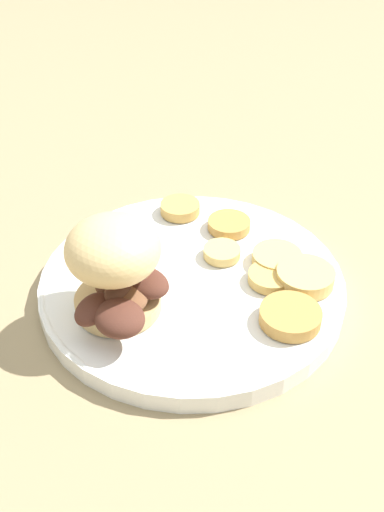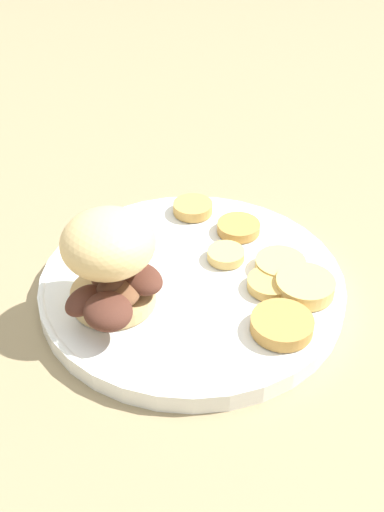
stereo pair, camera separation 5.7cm
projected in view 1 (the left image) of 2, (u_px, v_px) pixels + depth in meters
ground_plane at (192, 292)px, 0.60m from camera, size 4.00×4.00×0.00m
dinner_plate at (192, 283)px, 0.59m from camera, size 0.30×0.30×0.02m
sandwich at (116, 269)px, 0.52m from camera, size 0.10×0.12×0.10m
potato_round_0 at (271, 277)px, 0.58m from camera, size 0.04×0.04×0.01m
potato_round_1 at (277, 258)px, 0.60m from camera, size 0.05×0.05×0.01m
potato_round_2 at (222, 252)px, 0.61m from camera, size 0.04×0.04×0.01m
potato_round_3 at (180, 208)px, 0.67m from camera, size 0.04×0.04×0.01m
potato_round_4 at (305, 277)px, 0.58m from camera, size 0.06×0.06×0.01m
potato_round_5 at (290, 316)px, 0.53m from camera, size 0.06×0.06×0.01m
potato_round_6 at (229, 224)px, 0.65m from camera, size 0.05×0.05×0.01m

